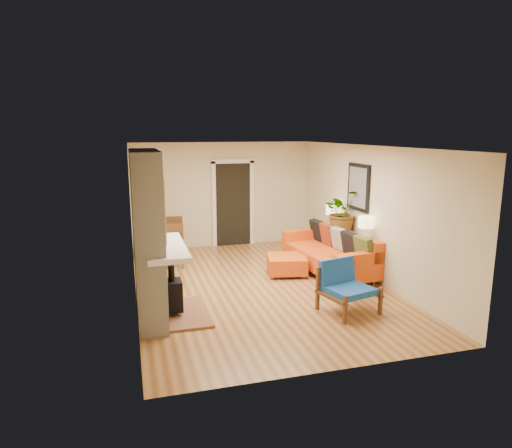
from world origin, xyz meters
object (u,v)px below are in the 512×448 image
object	(u,v)px
lamp_far	(333,214)
ottoman	(287,264)
sofa	(332,252)
console_table	(348,243)
blue_chair	(344,284)
lamp_near	(366,227)
dining_table	(171,234)
houseplant	(343,212)

from	to	relation	value
lamp_far	ottoman	bearing A→B (deg)	-150.95
sofa	console_table	xyz separation A→B (m)	(0.37, 0.04, 0.17)
blue_chair	lamp_near	xyz separation A→B (m)	(1.06, 1.28, 0.62)
sofa	lamp_near	world-z (taller)	lamp_near
ottoman	console_table	distance (m)	1.38
console_table	blue_chair	bearing A→B (deg)	-118.12
ottoman	dining_table	xyz separation A→B (m)	(-2.15, 1.77, 0.37)
dining_table	console_table	bearing A→B (deg)	-27.27
sofa	ottoman	distance (m)	0.98
console_table	houseplant	bearing A→B (deg)	92.39
ottoman	lamp_far	world-z (taller)	lamp_far
ottoman	console_table	xyz separation A→B (m)	(1.33, -0.03, 0.36)
houseplant	blue_chair	bearing A→B (deg)	-115.28
console_table	lamp_near	xyz separation A→B (m)	(0.00, -0.70, 0.49)
ottoman	console_table	bearing A→B (deg)	-1.22
dining_table	lamp_near	xyz separation A→B (m)	(3.48, -2.50, 0.47)
lamp_far	houseplant	distance (m)	0.55
sofa	blue_chair	world-z (taller)	sofa
blue_chair	lamp_near	world-z (taller)	lamp_near
sofa	console_table	distance (m)	0.41
console_table	lamp_far	world-z (taller)	lamp_far
lamp_far	console_table	bearing A→B (deg)	-90.00
dining_table	ottoman	bearing A→B (deg)	-39.40
console_table	lamp_far	xyz separation A→B (m)	(0.00, 0.77, 0.49)
lamp_near	houseplant	world-z (taller)	houseplant
houseplant	sofa	bearing A→B (deg)	-142.37
sofa	dining_table	bearing A→B (deg)	149.52
dining_table	houseplant	size ratio (longest dim) A/B	1.80
sofa	lamp_far	size ratio (longest dim) A/B	4.53
ottoman	lamp_far	xyz separation A→B (m)	(1.33, 0.74, 0.84)
blue_chair	houseplant	xyz separation A→B (m)	(1.05, 2.23, 0.76)
sofa	ottoman	bearing A→B (deg)	176.10
ottoman	blue_chair	xyz separation A→B (m)	(0.27, -2.02, 0.22)
lamp_near	dining_table	bearing A→B (deg)	144.34
lamp_near	lamp_far	world-z (taller)	same
sofa	lamp_far	xyz separation A→B (m)	(0.37, 0.81, 0.66)
blue_chair	console_table	distance (m)	2.26
ottoman	dining_table	distance (m)	2.81
lamp_far	lamp_near	bearing A→B (deg)	-90.00
ottoman	dining_table	bearing A→B (deg)	140.60
console_table	lamp_near	bearing A→B (deg)	-90.00
lamp_near	houseplant	xyz separation A→B (m)	(-0.01, 0.94, 0.14)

